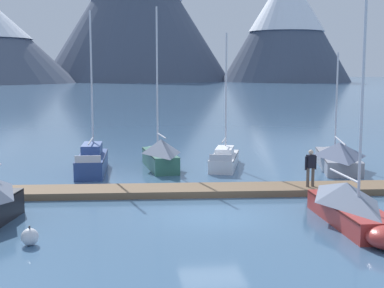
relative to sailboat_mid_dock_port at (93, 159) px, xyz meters
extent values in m
plane|color=#426689|center=(4.96, -10.47, -0.63)|extent=(700.00, 700.00, 0.00)
cone|color=#424C60|center=(10.50, 234.11, 33.72)|extent=(86.80, 86.80, 68.70)
cone|color=#424C60|center=(74.90, 210.29, 23.64)|extent=(56.62, 56.62, 48.53)
cone|color=white|center=(74.90, 210.29, 34.48)|extent=(33.01, 33.01, 26.95)
cube|color=brown|center=(4.96, -6.47, -0.48)|extent=(27.83, 3.82, 0.30)
cylinder|color=#38383D|center=(4.90, -7.34, -0.51)|extent=(26.60, 1.98, 0.24)
cylinder|color=#38383D|center=(5.02, -5.61, -0.51)|extent=(26.60, 1.98, 0.24)
cube|color=navy|center=(-0.02, -0.61, -0.15)|extent=(1.61, 5.11, 0.95)
ellipsoid|color=navy|center=(0.08, 2.29, -0.15)|extent=(1.29, 2.15, 0.91)
cube|color=#121D39|center=(-0.02, -0.61, 0.29)|extent=(1.65, 5.01, 0.06)
cylinder|color=silver|center=(0.01, 0.31, 4.23)|extent=(0.10, 0.10, 7.80)
cylinder|color=silver|center=(-0.04, -1.11, 1.18)|extent=(0.18, 2.86, 0.08)
cube|color=#2F4A8A|center=(-0.02, -0.48, 0.63)|extent=(1.08, 2.31, 0.61)
cube|color=silver|center=(-0.11, -3.06, 0.51)|extent=(1.29, 0.15, 0.36)
cube|color=#336B56|center=(3.74, 0.12, -0.15)|extent=(1.81, 4.73, 0.95)
ellipsoid|color=#336B56|center=(3.46, 2.77, -0.15)|extent=(1.35, 2.15, 0.90)
cube|color=#163027|center=(3.74, 0.12, 0.28)|extent=(1.84, 4.64, 0.06)
cylinder|color=silver|center=(3.66, 0.87, 4.39)|extent=(0.10, 0.10, 8.13)
cylinder|color=silver|center=(3.79, -0.36, 1.32)|extent=(0.34, 2.48, 0.08)
pyramid|color=slate|center=(3.78, -0.22, 0.71)|extent=(1.97, 3.83, 0.77)
cube|color=silver|center=(7.41, -0.05, -0.26)|extent=(2.53, 4.68, 0.73)
ellipsoid|color=silver|center=(8.11, 2.37, -0.26)|extent=(1.53, 1.83, 0.69)
cube|color=slate|center=(7.41, -0.05, 0.06)|extent=(2.54, 4.61, 0.06)
cylinder|color=silver|center=(7.62, 0.67, 3.56)|extent=(0.10, 0.10, 6.92)
cylinder|color=silver|center=(7.32, -0.35, 1.00)|extent=(0.67, 2.07, 0.08)
cube|color=white|center=(7.44, 0.06, 0.31)|extent=(1.46, 2.20, 0.43)
cube|color=silver|center=(6.80, -2.13, 0.28)|extent=(1.18, 0.43, 0.36)
cube|color=#B2332D|center=(9.73, -12.22, -0.25)|extent=(1.52, 5.22, 0.75)
cube|color=#501614|center=(9.73, -12.22, 0.08)|extent=(1.56, 5.11, 0.06)
cylinder|color=silver|center=(9.72, -12.89, 4.21)|extent=(0.10, 0.10, 8.18)
cylinder|color=silver|center=(9.74, -11.53, 1.05)|extent=(0.11, 2.73, 0.08)
pyramid|color=slate|center=(9.74, -11.83, 0.48)|extent=(1.76, 4.18, 0.72)
cube|color=#93939E|center=(13.75, -1.10, -0.22)|extent=(3.27, 6.30, 0.80)
ellipsoid|color=#93939E|center=(14.54, 2.08, -0.22)|extent=(1.90, 1.87, 0.76)
cube|color=#424247|center=(13.75, -1.10, 0.14)|extent=(3.27, 6.19, 0.06)
cylinder|color=silver|center=(14.04, 0.06, 3.05)|extent=(0.10, 0.10, 5.74)
cylinder|color=silver|center=(13.59, -1.75, 1.05)|extent=(0.98, 3.63, 0.08)
pyramid|color=#4C5670|center=(13.64, -1.54, 0.55)|extent=(3.22, 5.19, 0.74)
cylinder|color=brown|center=(9.92, -7.07, 0.10)|extent=(0.14, 0.14, 0.86)
cylinder|color=brown|center=(10.17, -7.02, 0.10)|extent=(0.14, 0.14, 0.86)
cube|color=black|center=(10.05, -7.04, 0.83)|extent=(0.42, 0.29, 0.60)
sphere|color=beige|center=(10.05, -7.04, 1.25)|extent=(0.22, 0.22, 0.22)
cylinder|color=black|center=(9.80, -7.09, 0.76)|extent=(0.09, 0.09, 0.62)
cylinder|color=black|center=(10.29, -6.99, 0.76)|extent=(0.09, 0.09, 0.62)
sphere|color=white|center=(-1.43, -13.23, -0.35)|extent=(0.56, 0.56, 0.56)
cylinder|color=#262628|center=(-1.43, -13.23, -0.03)|extent=(0.06, 0.06, 0.08)
camera|label=1|loc=(1.45, -31.11, 4.99)|focal=52.41mm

